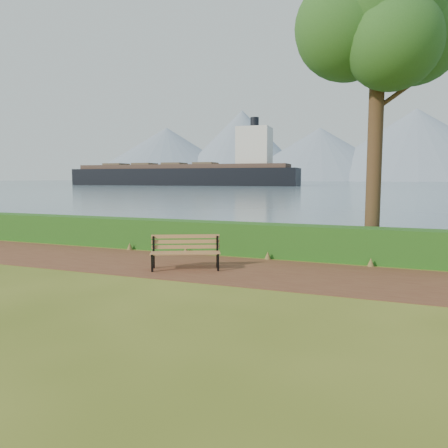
% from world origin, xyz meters
% --- Properties ---
extents(ground, '(140.00, 140.00, 0.00)m').
position_xyz_m(ground, '(0.00, 0.00, 0.00)').
color(ground, '#4A5919').
rests_on(ground, ground).
extents(path, '(40.00, 3.40, 0.01)m').
position_xyz_m(path, '(0.00, 0.30, 0.01)').
color(path, '#572C1D').
rests_on(path, ground).
extents(hedge, '(32.00, 0.85, 1.00)m').
position_xyz_m(hedge, '(0.00, 2.60, 0.50)').
color(hedge, '#174814').
rests_on(hedge, ground).
extents(water, '(700.00, 510.00, 0.00)m').
position_xyz_m(water, '(0.00, 260.00, 0.01)').
color(water, '#42586A').
rests_on(water, ground).
extents(mountains, '(585.00, 190.00, 70.00)m').
position_xyz_m(mountains, '(-9.17, 406.05, 27.70)').
color(mountains, slate).
rests_on(mountains, ground).
extents(bench, '(1.86, 1.24, 0.91)m').
position_xyz_m(bench, '(-0.05, -0.09, 0.52)').
color(bench, black).
rests_on(bench, ground).
extents(tree, '(4.69, 3.85, 9.28)m').
position_xyz_m(tree, '(4.43, 3.40, 6.90)').
color(tree, '#3C2618').
rests_on(tree, ground).
extents(cargo_ship, '(77.79, 17.08, 23.43)m').
position_xyz_m(cargo_ship, '(-58.31, 120.46, 3.49)').
color(cargo_ship, black).
rests_on(cargo_ship, ground).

